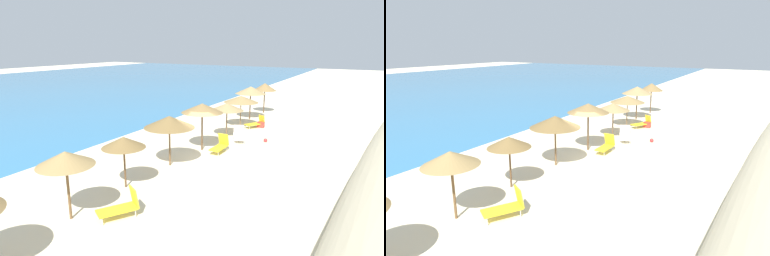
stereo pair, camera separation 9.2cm
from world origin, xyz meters
The scene contains 15 objects.
ground_plane centered at (0.00, 0.00, 0.00)m, with size 160.00×160.00×0.00m, color beige.
beach_umbrella_2 centered at (-7.88, 1.29, 2.33)m, with size 2.06×2.06×2.60m.
beach_umbrella_3 centered at (-4.73, 1.39, 2.10)m, with size 1.94×1.94×2.35m.
beach_umbrella_4 centered at (-1.41, 1.20, 2.37)m, with size 2.65×2.65×2.68m.
beach_umbrella_5 centered at (1.74, 0.96, 2.59)m, with size 2.49×2.49×2.87m.
beach_umbrella_6 centered at (5.03, 0.80, 2.15)m, with size 2.26×2.26×2.40m.
beach_umbrella_7 centered at (8.31, 1.09, 2.20)m, with size 2.63×2.63×2.45m.
beach_umbrella_8 centered at (11.41, 1.45, 2.50)m, with size 2.57×2.57×2.81m.
beach_umbrella_9 centered at (14.65, 1.25, 2.44)m, with size 2.10×2.10×2.79m.
lounge_chair_0 centered at (8.80, -0.03, 0.37)m, with size 1.68×1.30×0.91m.
lounge_chair_1 centered at (4.72, -0.24, 0.40)m, with size 1.57×1.21×1.00m.
lounge_chair_3 centered at (-6.84, -0.27, 0.44)m, with size 1.62×1.33×1.08m.
lounge_chair_4 centered at (1.92, -0.18, 0.43)m, with size 1.49×0.65×1.05m.
beach_ball centered at (5.28, -1.90, 0.13)m, with size 0.26×0.26×0.26m, color red.
cooler_box centered at (9.02, -0.33, 0.21)m, with size 0.53×0.39×0.42m, color red.
Camera 2 is at (-15.16, -8.10, 6.22)m, focal length 30.87 mm.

